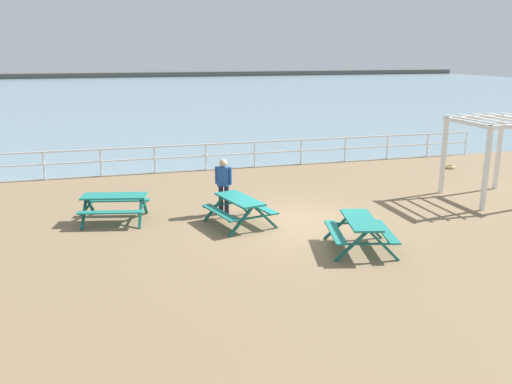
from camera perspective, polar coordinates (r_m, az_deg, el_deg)
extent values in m
cube|color=#846B4C|center=(15.45, 4.06, -3.62)|extent=(30.00, 24.00, 0.20)
cube|color=gray|center=(66.87, -11.91, 10.28)|extent=(142.00, 90.00, 0.01)
cube|color=#4C4C47|center=(109.73, -13.75, 11.76)|extent=(142.00, 6.00, 1.80)
cube|color=white|center=(22.41, -2.73, 5.17)|extent=(23.00, 0.06, 0.06)
cube|color=white|center=(22.49, -2.72, 3.98)|extent=(23.00, 0.05, 0.05)
cylinder|color=white|center=(22.02, -21.58, 2.59)|extent=(0.07, 0.07, 1.05)
cylinder|color=white|center=(21.91, -16.14, 2.99)|extent=(0.07, 0.07, 1.05)
cylinder|color=white|center=(22.00, -10.69, 3.36)|extent=(0.07, 0.07, 1.05)
cylinder|color=white|center=(22.29, -5.33, 3.70)|extent=(0.07, 0.07, 1.05)
cylinder|color=white|center=(22.76, -0.15, 3.99)|extent=(0.07, 0.07, 1.05)
cylinder|color=white|center=(23.42, 4.79, 4.24)|extent=(0.07, 0.07, 1.05)
cylinder|color=white|center=(24.23, 9.43, 4.45)|extent=(0.07, 0.07, 1.05)
cylinder|color=white|center=(25.20, 13.74, 4.61)|extent=(0.07, 0.07, 1.05)
cylinder|color=white|center=(26.29, 17.72, 4.74)|extent=(0.07, 0.07, 1.05)
cylinder|color=white|center=(27.50, 21.36, 4.84)|extent=(0.07, 0.07, 1.05)
cube|color=#1E7A70|center=(15.00, -1.76, -0.75)|extent=(1.11, 1.92, 0.05)
cube|color=#1E7A70|center=(14.82, -3.86, -2.19)|extent=(0.69, 1.81, 0.04)
cube|color=#1E7A70|center=(15.38, 0.28, -1.52)|extent=(0.69, 1.81, 0.04)
cube|color=#165B54|center=(15.61, -4.32, -1.60)|extent=(0.79, 0.27, 0.79)
cube|color=#165B54|center=(15.94, -1.90, -1.23)|extent=(0.79, 0.27, 0.79)
cube|color=#165B54|center=(15.76, -3.10, -1.26)|extent=(1.47, 0.42, 0.04)
cube|color=#165B54|center=(14.28, -1.58, -3.12)|extent=(0.79, 0.27, 0.79)
cube|color=#165B54|center=(14.64, 1.00, -2.67)|extent=(0.79, 0.27, 0.79)
cube|color=#165B54|center=(14.44, -0.27, -2.73)|extent=(1.47, 0.42, 0.04)
cube|color=#1E7A70|center=(15.85, -14.80, -0.41)|extent=(1.91, 1.08, 0.05)
cube|color=#1E7A70|center=(16.51, -14.32, -0.86)|extent=(1.81, 0.65, 0.04)
cube|color=#1E7A70|center=(15.34, -15.18, -2.09)|extent=(1.81, 0.65, 0.04)
cube|color=#165B54|center=(16.16, -11.75, -1.31)|extent=(0.25, 0.79, 0.79)
cube|color=#165B54|center=(15.45, -12.14, -2.07)|extent=(0.25, 0.79, 0.79)
cube|color=#165B54|center=(15.79, -11.95, -1.53)|extent=(0.39, 1.48, 0.04)
cube|color=#165B54|center=(16.47, -17.13, -1.36)|extent=(0.25, 0.79, 0.79)
cube|color=#165B54|center=(15.77, -17.76, -2.11)|extent=(0.25, 0.79, 0.79)
cube|color=#165B54|center=(16.11, -17.45, -1.58)|extent=(0.39, 1.48, 0.04)
cube|color=#1E7A70|center=(13.38, 11.07, -2.94)|extent=(1.12, 1.92, 0.05)
cube|color=#1E7A70|center=(13.35, 8.40, -4.22)|extent=(0.69, 1.81, 0.04)
cube|color=#1E7A70|center=(13.63, 13.55, -4.09)|extent=(0.69, 1.81, 0.04)
cube|color=#165B54|center=(14.15, 8.82, -3.47)|extent=(0.79, 0.27, 0.79)
cube|color=#165B54|center=(14.31, 11.78, -3.41)|extent=(0.79, 0.27, 0.79)
cube|color=#165B54|center=(14.21, 10.31, -3.27)|extent=(1.47, 0.43, 0.04)
cube|color=#165B54|center=(12.70, 10.10, -5.65)|extent=(0.79, 0.27, 0.79)
cube|color=#165B54|center=(12.88, 13.38, -5.54)|extent=(0.79, 0.27, 0.79)
cube|color=#165B54|center=(12.77, 11.76, -5.41)|extent=(1.47, 0.43, 0.04)
cylinder|color=#1E2338|center=(16.16, -3.14, -0.83)|extent=(0.14, 0.14, 0.85)
cylinder|color=#1E2338|center=(16.22, -3.74, -0.78)|extent=(0.14, 0.14, 0.85)
cube|color=#264C8C|center=(16.02, -3.48, 1.66)|extent=(0.40, 0.37, 0.58)
cylinder|color=#264C8C|center=(15.94, -2.73, 1.71)|extent=(0.09, 0.09, 0.52)
cylinder|color=#264C8C|center=(16.09, -4.21, 1.81)|extent=(0.09, 0.09, 0.52)
sphere|color=tan|center=(15.93, -3.50, 3.08)|extent=(0.23, 0.23, 0.23)
cube|color=white|center=(20.74, 24.31, 3.68)|extent=(0.12, 0.12, 2.50)
cube|color=white|center=(19.43, 19.26, 3.50)|extent=(0.12, 0.12, 2.50)
cube|color=white|center=(17.70, 23.21, 2.10)|extent=(0.12, 0.12, 2.50)
cube|color=white|center=(18.35, 21.52, 6.84)|extent=(0.16, 2.44, 0.12)
cube|color=white|center=(19.88, 22.22, 7.30)|extent=(2.44, 0.16, 0.12)
cube|color=white|center=(18.34, 21.55, 7.21)|extent=(0.13, 2.56, 0.04)
cube|color=white|center=(18.67, 22.92, 7.19)|extent=(0.13, 2.56, 0.04)
cube|color=white|center=(19.01, 24.24, 7.17)|extent=(0.13, 2.56, 0.04)
cube|color=white|center=(19.36, 25.52, 7.15)|extent=(0.13, 2.56, 0.04)
torus|color=tan|center=(24.00, 19.74, 2.54)|extent=(0.55, 0.55, 0.11)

